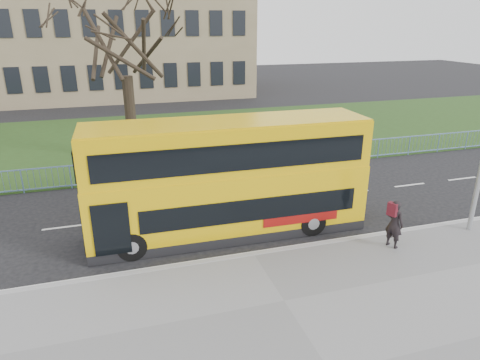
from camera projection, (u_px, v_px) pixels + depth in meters
name	position (u px, v px, depth m)	size (l,w,h in m)	color
ground	(240.00, 235.00, 15.18)	(120.00, 120.00, 0.00)	black
kerb	(254.00, 255.00, 13.76)	(80.00, 0.20, 0.14)	#959698
grass_verge	(177.00, 137.00, 28.00)	(80.00, 15.40, 0.08)	#253D16
guard_railing	(201.00, 165.00, 20.91)	(40.00, 0.12, 1.10)	#6F93C5
bare_tree	(125.00, 59.00, 21.47)	(7.43, 7.43, 10.61)	black
civic_building	(91.00, 23.00, 42.81)	(30.00, 15.00, 14.00)	#7E6D50
yellow_bus	(228.00, 176.00, 14.70)	(9.62, 2.47, 4.02)	#E4B509
pedestrian	(394.00, 224.00, 13.93)	(0.60, 0.39, 1.64)	black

